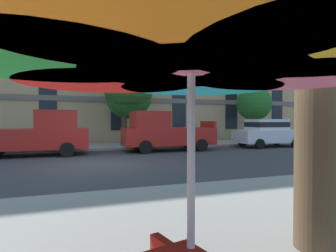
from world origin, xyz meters
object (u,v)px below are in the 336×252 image
at_px(sedan_white, 268,132).
at_px(street_tree_middle, 128,90).
at_px(pickup_red_midblock, 165,132).
at_px(street_tree_right, 253,103).
at_px(patio_umbrella, 191,42).
at_px(pickup_red, 38,134).

xyz_separation_m(sedan_white, street_tree_middle, (-8.44, 3.03, 2.71)).
bearing_deg(pickup_red_midblock, street_tree_right, 21.26).
bearing_deg(street_tree_right, sedan_white, -111.10).
bearing_deg(patio_umbrella, street_tree_middle, 80.56).
relative_size(pickup_red, patio_umbrella, 1.43).
bearing_deg(street_tree_middle, pickup_red, -148.78).
xyz_separation_m(street_tree_middle, patio_umbrella, (-2.62, -15.73, -1.39)).
height_order(pickup_red, pickup_red_midblock, same).
bearing_deg(patio_umbrella, pickup_red, 100.66).
height_order(sedan_white, street_tree_middle, street_tree_middle).
xyz_separation_m(street_tree_right, patio_umbrella, (-12.29, -15.91, -0.76)).
bearing_deg(pickup_red_midblock, patio_umbrella, -107.70).
xyz_separation_m(pickup_red, street_tree_right, (14.68, 3.21, 2.01)).
height_order(pickup_red, street_tree_middle, street_tree_middle).
bearing_deg(sedan_white, pickup_red, 180.00).
bearing_deg(street_tree_middle, patio_umbrella, -99.44).
bearing_deg(pickup_red, street_tree_right, 12.31).
distance_m(pickup_red, patio_umbrella, 12.98).
bearing_deg(pickup_red_midblock, pickup_red, 180.00).
bearing_deg(pickup_red, pickup_red_midblock, 0.00).
xyz_separation_m(sedan_white, patio_umbrella, (-11.06, -12.70, 1.32)).
height_order(street_tree_middle, street_tree_right, street_tree_middle).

